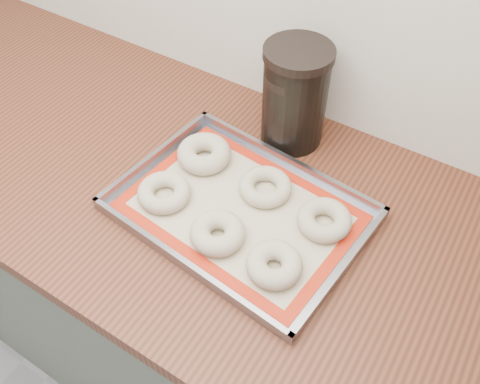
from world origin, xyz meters
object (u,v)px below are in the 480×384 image
Objects in this scene: canister_mid at (290,107)px; bagel_back_left at (204,154)px; bagel_front_left at (164,193)px; bagel_front_mid at (218,233)px; bagel_back_mid at (265,187)px; canister_left at (295,96)px; baking_tray at (240,210)px; bagel_back_right at (324,220)px; bagel_front_right at (274,265)px.

bagel_back_left is at bearing -125.84° from canister_mid.
bagel_front_left is at bearing -92.71° from bagel_back_left.
bagel_front_mid is 0.97× the size of bagel_back_mid.
canister_left is (-0.04, 0.17, 0.09)m from bagel_back_mid.
baking_tray is 0.16m from bagel_back_left.
bagel_back_right is 0.27m from canister_left.
bagel_front_left reaches higher than bagel_back_mid.
baking_tray is 4.37× the size of bagel_back_left.
bagel_back_right is (0.29, 0.10, 0.00)m from bagel_front_left.
bagel_front_mid and bagel_front_right have the same top height.
bagel_front_mid is at bearing -95.86° from bagel_back_mid.
baking_tray is 4.82× the size of bagel_back_right.
bagel_back_mid is (0.01, 0.15, -0.00)m from bagel_front_mid.
baking_tray is 4.96× the size of bagel_front_right.
bagel_front_left is at bearing 173.20° from bagel_front_right.
bagel_front_left is 0.27m from bagel_front_right.
bagel_back_left is (0.01, 0.13, 0.00)m from bagel_front_left.
bagel_front_left is at bearing -143.17° from bagel_back_mid.
bagel_front_mid is 0.12m from bagel_front_right.
bagel_front_left is 0.33m from canister_left.
bagel_back_left reaches higher than bagel_back_right.
bagel_front_left is 0.31m from bagel_back_right.
canister_mid is (-0.15, 0.31, 0.07)m from bagel_front_right.
canister_left is (-0.17, 0.19, 0.09)m from bagel_back_right.
bagel_front_left is 1.00× the size of bagel_back_mid.
canister_left is 1.27× the size of canister_mid.
bagel_back_right is at bearing 77.82° from bagel_front_right.
bagel_front_mid is 0.15m from bagel_back_mid.
bagel_back_left reaches higher than bagel_front_left.
bagel_back_left is 1.10× the size of bagel_back_right.
bagel_front_mid is at bearing -86.24° from canister_left.
baking_tray is 4.72× the size of bagel_front_left.
bagel_front_right reaches higher than bagel_back_mid.
bagel_back_right is 0.46× the size of canister_left.
bagel_front_left is 0.31m from canister_mid.
bagel_front_left is at bearing -112.68° from canister_left.
baking_tray is at bearing -85.25° from canister_left.
bagel_back_left is 0.20m from canister_mid.
baking_tray is 4.70× the size of bagel_back_mid.
bagel_front_mid is 0.32m from canister_mid.
canister_left reaches higher than bagel_back_right.
bagel_front_right is (0.12, -0.08, 0.02)m from baking_tray.
canister_mid is at bearing 94.63° from bagel_front_mid.
bagel_front_left is at bearing -160.40° from baking_tray.
bagel_back_mid is (0.02, 0.07, 0.01)m from baking_tray.
bagel_front_mid is (0.14, -0.03, 0.00)m from bagel_front_left.
bagel_front_left is 0.13m from bagel_back_left.
bagel_front_right is at bearing -34.10° from baking_tray.
bagel_back_mid is 1.03× the size of bagel_back_right.
canister_left is at bearing 67.96° from canister_mid.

